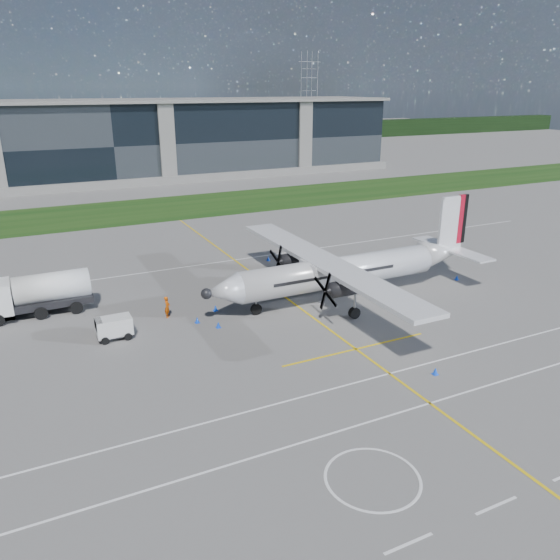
{
  "coord_description": "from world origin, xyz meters",
  "views": [
    {
      "loc": [
        -17.61,
        -35.58,
        18.01
      ],
      "look_at": [
        0.84,
        2.17,
        3.06
      ],
      "focal_mm": 35.0,
      "sensor_mm": 36.0,
      "label": 1
    }
  ],
  "objects": [
    {
      "name": "fuel_tanker_truck",
      "position": [
        -17.93,
        11.18,
        1.72
      ],
      "size": [
        9.16,
        2.98,
        3.43
      ],
      "primitive_type": null,
      "color": "white",
      "rests_on": "ground"
    },
    {
      "name": "ground_crew_person",
      "position": [
        -7.74,
        5.75,
        1.04
      ],
      "size": [
        0.92,
        1.03,
        2.08
      ],
      "primitive_type": "imported",
      "rotation": [
        0.0,
        0.0,
        1.1
      ],
      "color": "#F25907",
      "rests_on": "ground"
    },
    {
      "name": "safety_cone_fwd",
      "position": [
        -5.91,
        3.58,
        0.25
      ],
      "size": [
        0.36,
        0.36,
        0.5
      ],
      "primitive_type": "cone",
      "color": "blue",
      "rests_on": "ground"
    },
    {
      "name": "yellow_taxiway_centerline",
      "position": [
        3.0,
        10.0,
        0.01
      ],
      "size": [
        0.2,
        70.0,
        0.01
      ],
      "primitive_type": "cube",
      "color": "yellow",
      "rests_on": "ground"
    },
    {
      "name": "grass_strip",
      "position": [
        0.0,
        48.0,
        0.02
      ],
      "size": [
        400.0,
        18.0,
        0.04
      ],
      "primitive_type": "cube",
      "color": "#13360E",
      "rests_on": "ground"
    },
    {
      "name": "pylon_east",
      "position": [
        85.0,
        150.0,
        15.0
      ],
      "size": [
        9.0,
        4.6,
        30.0
      ],
      "primitive_type": null,
      "color": "gray",
      "rests_on": "ground"
    },
    {
      "name": "turboprop_aircraft",
      "position": [
        7.97,
        3.05,
        4.16
      ],
      "size": [
        26.73,
        27.72,
        8.32
      ],
      "primitive_type": null,
      "color": "silver",
      "rests_on": "ground"
    },
    {
      "name": "safety_cone_stbdwing",
      "position": [
        6.27,
        16.18,
        0.25
      ],
      "size": [
        0.36,
        0.36,
        0.5
      ],
      "primitive_type": "cone",
      "color": "blue",
      "rests_on": "ground"
    },
    {
      "name": "white_lane_line",
      "position": [
        0.0,
        -14.0,
        0.01
      ],
      "size": [
        90.0,
        0.15,
        0.01
      ],
      "primitive_type": "cube",
      "color": "white",
      "rests_on": "ground"
    },
    {
      "name": "terminal_building",
      "position": [
        0.0,
        80.0,
        7.5
      ],
      "size": [
        120.0,
        20.0,
        15.0
      ],
      "primitive_type": "cube",
      "color": "black",
      "rests_on": "ground"
    },
    {
      "name": "baggage_tug",
      "position": [
        -12.39,
        3.57,
        0.84
      ],
      "size": [
        2.79,
        1.67,
        1.67
      ],
      "primitive_type": null,
      "color": "silver",
      "rests_on": "ground"
    },
    {
      "name": "safety_cone_tail",
      "position": [
        20.34,
        2.3,
        0.25
      ],
      "size": [
        0.36,
        0.36,
        0.5
      ],
      "primitive_type": "cone",
      "color": "blue",
      "rests_on": "ground"
    },
    {
      "name": "ground",
      "position": [
        0.0,
        40.0,
        0.0
      ],
      "size": [
        400.0,
        400.0,
        0.0
      ],
      "primitive_type": "plane",
      "color": "slate",
      "rests_on": "ground"
    },
    {
      "name": "tree_line",
      "position": [
        0.0,
        140.0,
        3.0
      ],
      "size": [
        400.0,
        6.0,
        6.0
      ],
      "primitive_type": "cube",
      "color": "black",
      "rests_on": "ground"
    },
    {
      "name": "safety_cone_portwing",
      "position": [
        5.66,
        -11.4,
        0.25
      ],
      "size": [
        0.36,
        0.36,
        0.5
      ],
      "primitive_type": "cone",
      "color": "blue",
      "rests_on": "ground"
    },
    {
      "name": "safety_cone_nose_stbd",
      "position": [
        -3.73,
        5.31,
        0.25
      ],
      "size": [
        0.36,
        0.36,
        0.5
      ],
      "primitive_type": "cone",
      "color": "blue",
      "rests_on": "ground"
    },
    {
      "name": "safety_cone_nose_port",
      "position": [
        -4.7,
        1.94,
        0.25
      ],
      "size": [
        0.36,
        0.36,
        0.5
      ],
      "primitive_type": "cone",
      "color": "blue",
      "rests_on": "ground"
    }
  ]
}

